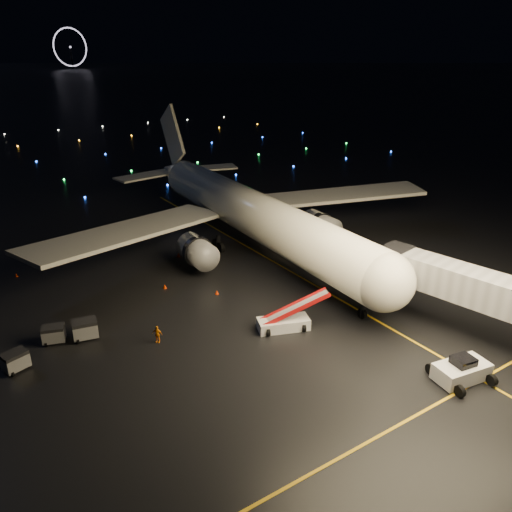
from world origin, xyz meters
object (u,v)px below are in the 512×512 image
object	(u,v)px
baggage_cart_0	(54,334)
baggage_cart_2	(15,361)
baggage_cart_1	(85,329)
pushback_tug	(462,369)
crew_c	(157,334)
belt_loader	(284,313)
airliner	(239,183)

from	to	relation	value
baggage_cart_0	baggage_cart_2	xyz separation A→B (m)	(-3.68, -2.69, 0.01)
baggage_cart_0	baggage_cart_1	size ratio (longest dim) A/B	0.88
pushback_tug	baggage_cart_1	size ratio (longest dim) A/B	2.02
crew_c	baggage_cart_0	xyz separation A→B (m)	(-7.91, 5.20, -0.02)
baggage_cart_0	belt_loader	bearing A→B (deg)	-8.39
baggage_cart_0	baggage_cart_2	world-z (taller)	baggage_cart_2
crew_c	belt_loader	bearing A→B (deg)	25.53
airliner	baggage_cart_0	distance (m)	31.71
pushback_tug	belt_loader	bearing A→B (deg)	126.16
crew_c	baggage_cart_0	bearing A→B (deg)	-165.86
baggage_cart_1	baggage_cart_0	bearing A→B (deg)	171.55
crew_c	baggage_cart_1	world-z (taller)	baggage_cart_1
belt_loader	baggage_cart_1	distance (m)	18.55
pushback_tug	baggage_cart_2	world-z (taller)	pushback_tug
airliner	baggage_cart_0	bearing A→B (deg)	-152.42
baggage_cart_2	pushback_tug	bearing A→B (deg)	-53.60
crew_c	baggage_cart_0	distance (m)	9.47
belt_loader	baggage_cart_1	xyz separation A→B (m)	(-16.34, 8.74, -0.81)
airliner	baggage_cart_1	world-z (taller)	airliner
belt_loader	baggage_cart_1	size ratio (longest dim) A/B	3.28
pushback_tug	crew_c	distance (m)	26.28
crew_c	baggage_cart_2	world-z (taller)	crew_c
airliner	crew_c	bearing A→B (deg)	-135.12
baggage_cart_1	baggage_cart_2	bearing A→B (deg)	-153.40
pushback_tug	crew_c	world-z (taller)	pushback_tug
crew_c	baggage_cart_2	distance (m)	11.86
belt_loader	baggage_cart_2	size ratio (longest dim) A/B	3.66
pushback_tug	airliner	bearing A→B (deg)	96.53
pushback_tug	baggage_cart_1	distance (m)	33.07
pushback_tug	crew_c	size ratio (longest dim) A/B	2.64
baggage_cart_0	baggage_cart_1	xyz separation A→B (m)	(2.60, -0.91, 0.11)
airliner	baggage_cart_1	distance (m)	29.82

